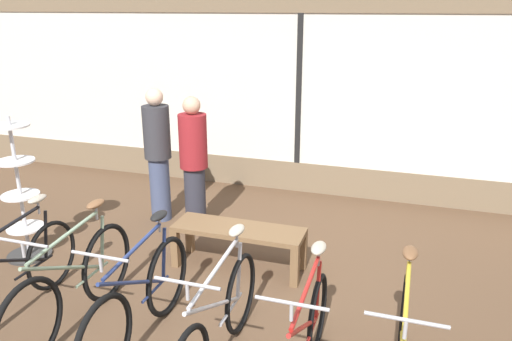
{
  "coord_description": "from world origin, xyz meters",
  "views": [
    {
      "loc": [
        1.63,
        -3.6,
        2.69
      ],
      "look_at": [
        0.0,
        1.41,
        0.95
      ],
      "focal_mm": 35.0,
      "sensor_mm": 36.0,
      "label": 1
    }
  ],
  "objects_px": {
    "bicycle_far_left": "(12,277)",
    "display_bench": "(239,235)",
    "bicycle_center_right": "(218,323)",
    "bicycle_left": "(73,286)",
    "customer_by_window": "(158,152)",
    "customer_near_rack": "(194,162)",
    "bicycle_center_left": "(140,301)",
    "accessory_rack": "(21,201)"
  },
  "relations": [
    {
      "from": "bicycle_far_left",
      "to": "display_bench",
      "type": "relative_size",
      "value": 1.26
    },
    {
      "from": "bicycle_far_left",
      "to": "bicycle_center_right",
      "type": "relative_size",
      "value": 1.01
    },
    {
      "from": "bicycle_left",
      "to": "customer_by_window",
      "type": "bearing_deg",
      "value": 100.26
    },
    {
      "from": "bicycle_center_right",
      "to": "bicycle_far_left",
      "type": "bearing_deg",
      "value": 178.32
    },
    {
      "from": "bicycle_left",
      "to": "display_bench",
      "type": "relative_size",
      "value": 1.27
    },
    {
      "from": "bicycle_center_right",
      "to": "customer_by_window",
      "type": "relative_size",
      "value": 1.01
    },
    {
      "from": "customer_near_rack",
      "to": "bicycle_center_left",
      "type": "bearing_deg",
      "value": -76.96
    },
    {
      "from": "display_bench",
      "to": "customer_by_window",
      "type": "bearing_deg",
      "value": 147.26
    },
    {
      "from": "bicycle_left",
      "to": "customer_near_rack",
      "type": "bearing_deg",
      "value": 86.07
    },
    {
      "from": "bicycle_center_left",
      "to": "bicycle_center_right",
      "type": "height_order",
      "value": "bicycle_center_left"
    },
    {
      "from": "customer_by_window",
      "to": "customer_near_rack",
      "type": "bearing_deg",
      "value": -15.29
    },
    {
      "from": "display_bench",
      "to": "customer_by_window",
      "type": "height_order",
      "value": "customer_by_window"
    },
    {
      "from": "bicycle_left",
      "to": "bicycle_center_right",
      "type": "relative_size",
      "value": 1.01
    },
    {
      "from": "bicycle_far_left",
      "to": "customer_by_window",
      "type": "distance_m",
      "value": 2.43
    },
    {
      "from": "bicycle_left",
      "to": "customer_near_rack",
      "type": "relative_size",
      "value": 1.05
    },
    {
      "from": "display_bench",
      "to": "accessory_rack",
      "type": "bearing_deg",
      "value": -168.38
    },
    {
      "from": "bicycle_center_left",
      "to": "display_bench",
      "type": "height_order",
      "value": "bicycle_center_left"
    },
    {
      "from": "display_bench",
      "to": "bicycle_far_left",
      "type": "bearing_deg",
      "value": -138.39
    },
    {
      "from": "display_bench",
      "to": "customer_near_rack",
      "type": "xyz_separation_m",
      "value": [
        -0.85,
        0.76,
        0.5
      ]
    },
    {
      "from": "bicycle_far_left",
      "to": "bicycle_center_left",
      "type": "distance_m",
      "value": 1.29
    },
    {
      "from": "customer_near_rack",
      "to": "customer_by_window",
      "type": "height_order",
      "value": "customer_by_window"
    },
    {
      "from": "bicycle_far_left",
      "to": "customer_near_rack",
      "type": "bearing_deg",
      "value": 70.42
    },
    {
      "from": "bicycle_center_left",
      "to": "accessory_rack",
      "type": "relative_size",
      "value": 1.06
    },
    {
      "from": "bicycle_center_right",
      "to": "accessory_rack",
      "type": "height_order",
      "value": "accessory_rack"
    },
    {
      "from": "bicycle_far_left",
      "to": "bicycle_center_right",
      "type": "bearing_deg",
      "value": -1.68
    },
    {
      "from": "bicycle_center_left",
      "to": "bicycle_far_left",
      "type": "bearing_deg",
      "value": -179.64
    },
    {
      "from": "bicycle_center_left",
      "to": "display_bench",
      "type": "bearing_deg",
      "value": 76.79
    },
    {
      "from": "bicycle_far_left",
      "to": "bicycle_center_right",
      "type": "xyz_separation_m",
      "value": [
        2.01,
        -0.06,
        -0.0
      ]
    },
    {
      "from": "accessory_rack",
      "to": "display_bench",
      "type": "xyz_separation_m",
      "value": [
        2.35,
        0.48,
        -0.28
      ]
    },
    {
      "from": "bicycle_center_left",
      "to": "accessory_rack",
      "type": "height_order",
      "value": "accessory_rack"
    },
    {
      "from": "bicycle_far_left",
      "to": "display_bench",
      "type": "height_order",
      "value": "bicycle_far_left"
    },
    {
      "from": "bicycle_center_left",
      "to": "customer_by_window",
      "type": "relative_size",
      "value": 0.99
    },
    {
      "from": "bicycle_center_left",
      "to": "bicycle_left",
      "type": "bearing_deg",
      "value": 178.63
    },
    {
      "from": "display_bench",
      "to": "customer_by_window",
      "type": "relative_size",
      "value": 0.81
    },
    {
      "from": "bicycle_center_right",
      "to": "accessory_rack",
      "type": "distance_m",
      "value": 2.93
    },
    {
      "from": "bicycle_far_left",
      "to": "customer_near_rack",
      "type": "xyz_separation_m",
      "value": [
        0.78,
        2.2,
        0.5
      ]
    },
    {
      "from": "bicycle_left",
      "to": "bicycle_center_left",
      "type": "xyz_separation_m",
      "value": [
        0.66,
        -0.02,
        -0.01
      ]
    },
    {
      "from": "bicycle_left",
      "to": "bicycle_center_right",
      "type": "xyz_separation_m",
      "value": [
        1.38,
        -0.08,
        -0.02
      ]
    },
    {
      "from": "bicycle_far_left",
      "to": "accessory_rack",
      "type": "height_order",
      "value": "accessory_rack"
    },
    {
      "from": "bicycle_left",
      "to": "customer_by_window",
      "type": "distance_m",
      "value": 2.43
    },
    {
      "from": "display_bench",
      "to": "bicycle_center_left",
      "type": "bearing_deg",
      "value": -103.21
    },
    {
      "from": "bicycle_center_right",
      "to": "display_bench",
      "type": "bearing_deg",
      "value": 104.18
    }
  ]
}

